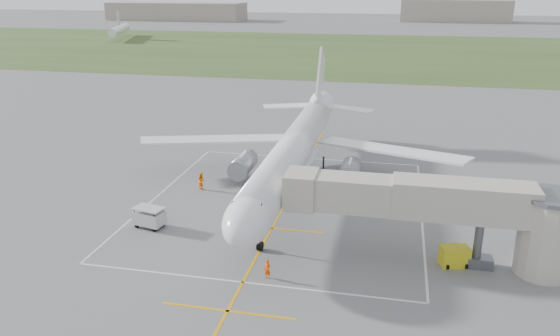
% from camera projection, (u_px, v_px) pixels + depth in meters
% --- Properties ---
extents(ground, '(700.00, 700.00, 0.00)m').
position_uv_depth(ground, '(292.00, 191.00, 60.91)').
color(ground, '#575759').
rests_on(ground, ground).
extents(grass_strip, '(700.00, 120.00, 0.02)m').
position_uv_depth(grass_strip, '(366.00, 51.00, 181.08)').
color(grass_strip, '#304920').
rests_on(grass_strip, ground).
extents(apron_markings, '(28.20, 60.00, 0.01)m').
position_uv_depth(apron_markings, '(281.00, 211.00, 55.53)').
color(apron_markings, orange).
rests_on(apron_markings, ground).
extents(airliner, '(38.93, 46.75, 13.52)m').
position_uv_depth(airliner, '(293.00, 151.00, 60.18)').
color(airliner, white).
rests_on(airliner, ground).
extents(jet_bridge, '(23.40, 5.00, 7.20)m').
position_uv_depth(jet_bridge, '(452.00, 211.00, 43.76)').
color(jet_bridge, '#A09A90').
rests_on(jet_bridge, ground).
extents(gpu_unit, '(2.55, 2.08, 1.68)m').
position_uv_depth(gpu_unit, '(454.00, 256.00, 44.70)').
color(gpu_unit, gold).
rests_on(gpu_unit, ground).
extents(baggage_cart, '(3.16, 2.30, 1.98)m').
position_uv_depth(baggage_cart, '(149.00, 217.00, 51.63)').
color(baggage_cart, '#B4B4B4').
rests_on(baggage_cart, ground).
extents(ramp_worker_nose, '(0.64, 0.48, 1.59)m').
position_uv_depth(ramp_worker_nose, '(267.00, 269.00, 42.78)').
color(ramp_worker_nose, '#FF4E08').
rests_on(ramp_worker_nose, ground).
extents(ramp_worker_wing, '(1.18, 1.11, 1.92)m').
position_uv_depth(ramp_worker_wing, '(201.00, 181.00, 61.15)').
color(ramp_worker_wing, orange).
rests_on(ramp_worker_wing, ground).
extents(distant_hangars, '(345.00, 49.00, 12.00)m').
position_uv_depth(distant_hangars, '(353.00, 13.00, 307.58)').
color(distant_hangars, gray).
rests_on(distant_hangars, ground).
extents(distant_aircraft, '(193.15, 51.26, 8.85)m').
position_uv_depth(distant_aircraft, '(342.00, 32.00, 210.84)').
color(distant_aircraft, white).
rests_on(distant_aircraft, ground).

